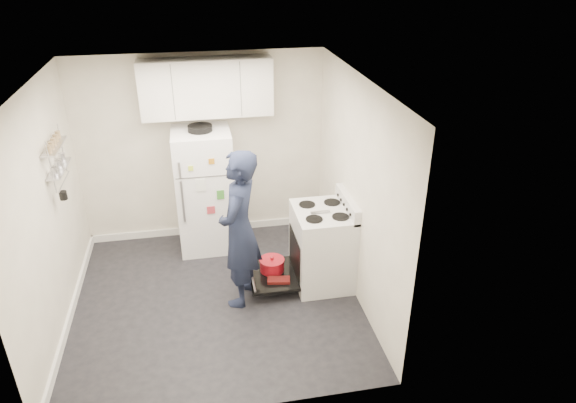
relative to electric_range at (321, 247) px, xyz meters
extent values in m
cube|color=black|center=(-1.26, -0.15, -0.47)|extent=(3.20, 3.20, 0.01)
cube|color=white|center=(-1.26, -0.15, 2.03)|extent=(3.20, 3.20, 0.01)
cube|color=beige|center=(-1.26, 1.45, 0.78)|extent=(3.20, 0.01, 2.50)
cube|color=beige|center=(-1.26, -1.75, 0.78)|extent=(3.20, 0.01, 2.50)
cube|color=beige|center=(-2.86, -0.15, 0.78)|extent=(0.01, 3.20, 2.50)
cube|color=beige|center=(0.34, -0.15, 0.78)|extent=(0.01, 3.20, 2.50)
cube|color=white|center=(-2.85, -0.15, -0.42)|extent=(0.03, 3.20, 0.10)
cube|color=white|center=(-1.26, 1.44, -0.42)|extent=(3.20, 0.03, 0.10)
cube|color=silver|center=(0.01, 0.00, -0.01)|extent=(0.65, 0.76, 0.92)
cube|color=black|center=(-0.06, 0.00, -0.07)|extent=(0.53, 0.60, 0.52)
cube|color=orange|center=(0.21, 0.00, -0.07)|extent=(0.02, 0.56, 0.46)
cylinder|color=black|center=(-0.01, 0.00, -0.25)|extent=(0.34, 0.34, 0.02)
cube|color=silver|center=(0.30, 0.00, 0.54)|extent=(0.08, 0.76, 0.18)
cube|color=silver|center=(0.01, 0.00, 0.47)|extent=(0.65, 0.76, 0.03)
cube|color=#B2B2B7|center=(-0.04, -0.05, 0.50)|extent=(0.22, 0.03, 0.01)
cube|color=black|center=(-0.59, 0.00, -0.32)|extent=(0.55, 0.70, 0.03)
cylinder|color=#B2B2B7|center=(-0.83, 0.00, -0.29)|extent=(0.02, 0.66, 0.02)
cylinder|color=#AD111D|center=(-0.58, 0.08, -0.24)|extent=(0.29, 0.29, 0.13)
cylinder|color=#AD111D|center=(-0.58, 0.08, -0.16)|extent=(0.30, 0.30, 0.02)
sphere|color=#AD111D|center=(-0.58, 0.08, -0.13)|extent=(0.04, 0.04, 0.04)
cube|color=maroon|center=(-0.54, -0.16, -0.29)|extent=(0.28, 0.17, 0.04)
cube|color=maroon|center=(-0.54, 0.23, -0.29)|extent=(0.28, 0.18, 0.04)
cube|color=white|center=(-1.28, 1.10, 0.34)|extent=(0.72, 0.70, 1.61)
cube|color=#4C4C4C|center=(-1.28, 0.75, 0.69)|extent=(0.68, 0.01, 0.01)
cube|color=#B2B2B7|center=(-1.56, 0.73, 0.81)|extent=(0.03, 0.03, 0.20)
cube|color=#B2B2B7|center=(-1.56, 0.73, 0.39)|extent=(0.03, 0.03, 0.55)
cylinder|color=black|center=(-1.28, 1.10, 1.18)|extent=(0.30, 0.30, 0.07)
cube|color=#BD7816|center=(-1.18, 0.74, 0.88)|extent=(0.07, 0.01, 0.07)
cube|color=#C3DB33|center=(-1.43, 0.74, 0.81)|extent=(0.06, 0.01, 0.06)
cube|color=white|center=(-1.33, 0.74, 0.58)|extent=(0.12, 0.01, 0.16)
cube|color=#3A852C|center=(-1.10, 0.74, 0.43)|extent=(0.09, 0.01, 0.12)
cube|color=#BB3540|center=(-1.23, 0.74, 0.23)|extent=(0.10, 0.01, 0.10)
cube|color=silver|center=(-1.16, 1.28, 1.63)|extent=(1.60, 0.33, 0.70)
cube|color=#B2B2B7|center=(-2.78, 0.35, 1.33)|extent=(0.14, 0.60, 0.02)
cube|color=#B2B2B7|center=(-2.78, 0.35, 1.08)|extent=(0.14, 0.60, 0.02)
cylinder|color=black|center=(-2.75, 0.17, 0.85)|extent=(0.08, 0.08, 0.09)
imported|color=#181F36|center=(-0.96, -0.17, 0.44)|extent=(0.66, 0.78, 1.81)
camera|label=1|loc=(-1.35, -4.98, 3.21)|focal=32.00mm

